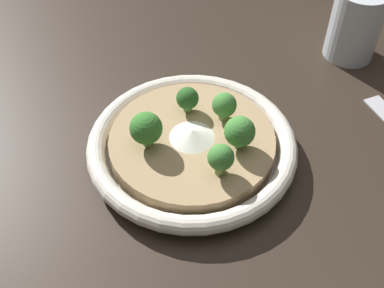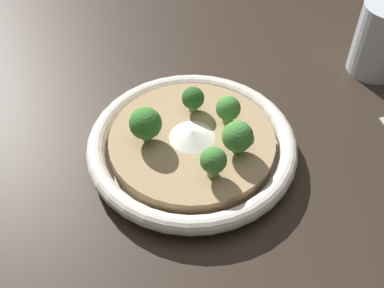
{
  "view_description": "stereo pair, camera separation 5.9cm",
  "coord_description": "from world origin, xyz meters",
  "px_view_note": "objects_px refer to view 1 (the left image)",
  "views": [
    {
      "loc": [
        -0.38,
        0.12,
        0.45
      ],
      "look_at": [
        0.0,
        0.0,
        0.02
      ],
      "focal_mm": 45.0,
      "sensor_mm": 36.0,
      "label": 1
    },
    {
      "loc": [
        -0.4,
        0.07,
        0.45
      ],
      "look_at": [
        0.0,
        0.0,
        0.02
      ],
      "focal_mm": 45.0,
      "sensor_mm": 36.0,
      "label": 2
    }
  ],
  "objects_px": {
    "risotto_bowl": "(192,146)",
    "broccoli_back": "(146,129)",
    "broccoli_right": "(187,99)",
    "broccoli_front_right": "(224,106)",
    "broccoli_front": "(240,132)",
    "drinking_glass": "(355,24)",
    "broccoli_left": "(221,158)"
  },
  "relations": [
    {
      "from": "broccoli_back",
      "to": "broccoli_left",
      "type": "height_order",
      "value": "broccoli_back"
    },
    {
      "from": "drinking_glass",
      "to": "broccoli_left",
      "type": "bearing_deg",
      "value": 123.89
    },
    {
      "from": "broccoli_left",
      "to": "broccoli_front_right",
      "type": "distance_m",
      "value": 0.09
    },
    {
      "from": "broccoli_front",
      "to": "drinking_glass",
      "type": "bearing_deg",
      "value": -57.24
    },
    {
      "from": "broccoli_right",
      "to": "broccoli_front_right",
      "type": "bearing_deg",
      "value": -125.05
    },
    {
      "from": "broccoli_back",
      "to": "risotto_bowl",
      "type": "bearing_deg",
      "value": -95.47
    },
    {
      "from": "drinking_glass",
      "to": "broccoli_back",
      "type": "bearing_deg",
      "value": 109.4
    },
    {
      "from": "broccoli_left",
      "to": "drinking_glass",
      "type": "bearing_deg",
      "value": -56.11
    },
    {
      "from": "risotto_bowl",
      "to": "broccoli_right",
      "type": "xyz_separation_m",
      "value": [
        0.05,
        -0.01,
        0.04
      ]
    },
    {
      "from": "broccoli_back",
      "to": "broccoli_left",
      "type": "distance_m",
      "value": 0.09
    },
    {
      "from": "risotto_bowl",
      "to": "broccoli_front",
      "type": "distance_m",
      "value": 0.07
    },
    {
      "from": "broccoli_front",
      "to": "drinking_glass",
      "type": "relative_size",
      "value": 0.41
    },
    {
      "from": "risotto_bowl",
      "to": "broccoli_front_right",
      "type": "height_order",
      "value": "broccoli_front_right"
    },
    {
      "from": "risotto_bowl",
      "to": "broccoli_front_right",
      "type": "distance_m",
      "value": 0.06
    },
    {
      "from": "risotto_bowl",
      "to": "broccoli_front",
      "type": "height_order",
      "value": "broccoli_front"
    },
    {
      "from": "broccoli_right",
      "to": "broccoli_back",
      "type": "bearing_deg",
      "value": 123.58
    },
    {
      "from": "broccoli_back",
      "to": "drinking_glass",
      "type": "height_order",
      "value": "drinking_glass"
    },
    {
      "from": "broccoli_back",
      "to": "broccoli_front_right",
      "type": "relative_size",
      "value": 1.25
    },
    {
      "from": "risotto_bowl",
      "to": "broccoli_back",
      "type": "bearing_deg",
      "value": 84.53
    },
    {
      "from": "broccoli_left",
      "to": "drinking_glass",
      "type": "height_order",
      "value": "drinking_glass"
    },
    {
      "from": "broccoli_right",
      "to": "broccoli_front",
      "type": "xyz_separation_m",
      "value": [
        -0.08,
        -0.04,
        0.01
      ]
    },
    {
      "from": "broccoli_back",
      "to": "drinking_glass",
      "type": "xyz_separation_m",
      "value": [
        0.12,
        -0.35,
        -0.01
      ]
    },
    {
      "from": "broccoli_left",
      "to": "broccoli_right",
      "type": "height_order",
      "value": "broccoli_left"
    },
    {
      "from": "broccoli_left",
      "to": "drinking_glass",
      "type": "relative_size",
      "value": 0.37
    },
    {
      "from": "broccoli_left",
      "to": "broccoli_front",
      "type": "height_order",
      "value": "broccoli_front"
    },
    {
      "from": "risotto_bowl",
      "to": "broccoli_front",
      "type": "bearing_deg",
      "value": -123.85
    },
    {
      "from": "broccoli_left",
      "to": "risotto_bowl",
      "type": "bearing_deg",
      "value": 12.21
    },
    {
      "from": "broccoli_front_right",
      "to": "broccoli_right",
      "type": "bearing_deg",
      "value": 54.95
    },
    {
      "from": "risotto_bowl",
      "to": "broccoli_back",
      "type": "height_order",
      "value": "broccoli_back"
    },
    {
      "from": "broccoli_left",
      "to": "broccoli_front",
      "type": "xyz_separation_m",
      "value": [
        0.03,
        -0.03,
        0.0
      ]
    },
    {
      "from": "broccoli_front_right",
      "to": "broccoli_front",
      "type": "xyz_separation_m",
      "value": [
        -0.05,
        0.0,
        0.0
      ]
    },
    {
      "from": "broccoli_front_right",
      "to": "drinking_glass",
      "type": "relative_size",
      "value": 0.35
    }
  ]
}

